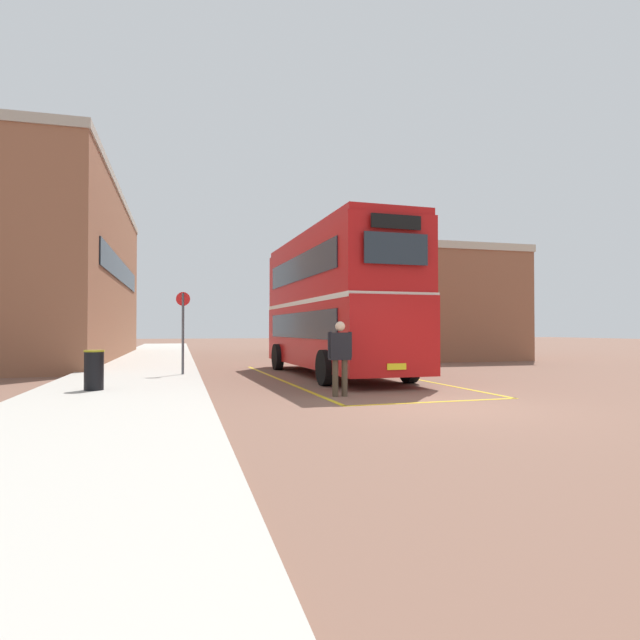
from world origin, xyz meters
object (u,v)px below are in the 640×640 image
litter_bin (94,370)px  double_decker_bus (334,301)px  single_deck_bus (323,328)px  bus_stop_sign (183,325)px  pedestrian_boarding (340,353)px

litter_bin → double_decker_bus: bearing=28.8°
single_deck_bus → litter_bin: (-10.45, -18.01, -1.03)m
single_deck_bus → bus_stop_sign: size_ratio=3.25×
single_deck_bus → bus_stop_sign: bearing=-120.9°
pedestrian_boarding → bus_stop_sign: 6.59m
double_decker_bus → bus_stop_sign: size_ratio=3.79×
double_decker_bus → litter_bin: 8.23m
litter_bin → bus_stop_sign: size_ratio=0.36×
pedestrian_boarding → litter_bin: 5.79m
pedestrian_boarding → double_decker_bus: bearing=75.0°
pedestrian_boarding → bus_stop_sign: (-3.52, 5.53, 0.69)m
double_decker_bus → bus_stop_sign: double_decker_bus is taller
pedestrian_boarding → bus_stop_sign: bearing=122.5°
single_deck_bus → litter_bin: size_ratio=9.06×
double_decker_bus → litter_bin: bearing=-151.2°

